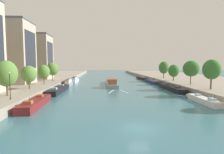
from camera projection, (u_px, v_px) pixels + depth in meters
ground_plane at (139, 128)px, 20.82m from camera, size 400.00×400.00×0.00m
quay_left at (28, 80)px, 73.23m from camera, size 36.00×170.00×1.63m
quay_right at (191, 79)px, 77.75m from camera, size 36.00×170.00×1.63m
barge_midriver at (111, 83)px, 62.50m from camera, size 4.04×22.65×2.95m
wake_behind_barge at (118, 91)px, 48.32m from camera, size 5.60×5.91×0.03m
moored_boat_left_downstream at (36, 103)px, 31.29m from camera, size 2.99×12.83×2.44m
moored_boat_left_upstream at (58, 89)px, 47.79m from camera, size 3.03×16.29×2.43m
moored_boat_left_far at (69, 83)px, 61.81m from camera, size 1.81×10.30×2.43m
moored_boat_left_end at (75, 80)px, 73.61m from camera, size 2.16×11.31×2.35m
moored_boat_right_lone at (203, 100)px, 34.43m from camera, size 2.24×10.78×2.16m
moored_boat_right_end at (171, 88)px, 51.12m from camera, size 2.84×16.38×2.38m
moored_boat_right_upstream at (152, 81)px, 70.57m from camera, size 3.19×16.75×2.19m
moored_boat_right_near at (142, 78)px, 87.08m from camera, size 2.90×12.73×2.23m
tree_left_second at (6, 74)px, 32.99m from camera, size 4.03×4.03×6.91m
tree_left_distant at (29, 74)px, 42.37m from camera, size 3.64×3.64×5.81m
tree_left_past_mid at (44, 72)px, 52.77m from camera, size 3.62×3.62×5.96m
tree_left_nearest at (52, 69)px, 61.78m from camera, size 4.21×4.21×6.71m
tree_right_nearest at (212, 70)px, 41.17m from camera, size 4.11×4.11×7.31m
tree_right_end_of_row at (191, 69)px, 50.88m from camera, size 4.68×4.68×7.23m
tree_right_midway at (174, 71)px, 63.41m from camera, size 3.92×3.92×5.99m
tree_right_second at (164, 68)px, 75.18m from camera, size 4.32×4.32×7.32m
lamppost_left_bank at (10, 84)px, 29.67m from camera, size 0.28×0.28×4.85m
building_left_corner at (12, 52)px, 53.94m from camera, size 11.94×10.29×19.95m
building_left_middle at (34, 57)px, 71.60m from camera, size 13.85×10.00×18.62m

